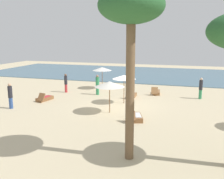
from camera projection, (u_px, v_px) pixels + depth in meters
ground_plane at (126, 105)px, 19.62m from camera, size 60.00×60.00×0.00m
ocean_water at (156, 74)px, 35.52m from camera, size 48.00×16.00×0.06m
umbrella_0 at (124, 77)px, 19.65m from camera, size 1.79×1.79×2.22m
umbrella_2 at (102, 69)px, 25.40m from camera, size 1.88×1.88×2.15m
umbrella_3 at (110, 84)px, 17.15m from camera, size 2.01×2.01×2.16m
lounger_0 at (136, 117)px, 15.99m from camera, size 1.11×1.80×0.67m
lounger_1 at (44, 98)px, 20.86m from camera, size 0.90×1.73×0.74m
lounger_2 at (132, 95)px, 21.97m from camera, size 0.64×1.68×0.72m
lounger_3 at (156, 92)px, 23.27m from camera, size 0.78×1.70×0.74m
person_0 at (201, 88)px, 21.33m from camera, size 0.41×0.41×1.77m
person_1 at (66, 83)px, 23.88m from camera, size 0.32×0.32×1.75m
person_2 at (10, 96)px, 18.40m from camera, size 0.33×0.33×1.85m
person_4 at (97, 85)px, 22.89m from camera, size 0.45×0.45×1.78m
palm_1 at (131, 12)px, 9.77m from camera, size 2.56×2.56×6.92m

